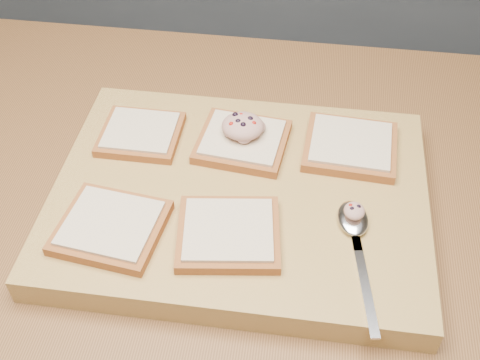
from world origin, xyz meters
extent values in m
cube|color=slate|center=(0.00, 0.00, 0.42)|extent=(1.90, 0.75, 0.84)
cube|color=brown|center=(0.00, 0.00, 0.87)|extent=(2.00, 0.80, 0.06)
cube|color=tan|center=(-0.08, -0.04, 0.92)|extent=(0.51, 0.39, 0.04)
cube|color=#9E5829|center=(-0.24, 0.04, 0.95)|extent=(0.12, 0.11, 0.01)
cube|color=beige|center=(-0.24, 0.04, 0.96)|extent=(0.10, 0.09, 0.00)
cube|color=#9E5829|center=(-0.09, 0.05, 0.95)|extent=(0.14, 0.13, 0.01)
cube|color=beige|center=(-0.09, 0.05, 0.96)|extent=(0.12, 0.11, 0.00)
cube|color=#9E5829|center=(0.07, 0.06, 0.95)|extent=(0.14, 0.13, 0.01)
cube|color=beige|center=(0.07, 0.06, 0.96)|extent=(0.12, 0.11, 0.00)
cube|color=#9E5829|center=(-0.23, -0.14, 0.95)|extent=(0.14, 0.13, 0.01)
cube|color=beige|center=(-0.23, -0.14, 0.96)|extent=(0.12, 0.11, 0.00)
cube|color=#9E5829|center=(-0.08, -0.13, 0.95)|extent=(0.14, 0.13, 0.01)
cube|color=beige|center=(-0.08, -0.13, 0.96)|extent=(0.12, 0.11, 0.00)
ellipsoid|color=tan|center=(-0.09, 0.05, 0.97)|extent=(0.06, 0.06, 0.03)
sphere|color=black|center=(-0.08, 0.06, 0.98)|extent=(0.01, 0.01, 0.01)
sphere|color=black|center=(-0.10, 0.06, 0.98)|extent=(0.01, 0.01, 0.01)
sphere|color=black|center=(-0.08, 0.04, 0.98)|extent=(0.01, 0.01, 0.01)
sphere|color=black|center=(-0.09, 0.05, 0.98)|extent=(0.01, 0.01, 0.01)
sphere|color=#A5140C|center=(-0.07, 0.05, 0.98)|extent=(0.01, 0.01, 0.01)
sphere|color=#A5140C|center=(-0.09, 0.07, 0.98)|extent=(0.01, 0.01, 0.01)
sphere|color=#A5140C|center=(-0.10, 0.04, 0.98)|extent=(0.01, 0.01, 0.01)
ellipsoid|color=silver|center=(0.08, -0.08, 0.95)|extent=(0.05, 0.07, 0.01)
cube|color=silver|center=(0.08, -0.11, 0.94)|extent=(0.02, 0.04, 0.00)
cube|color=silver|center=(0.09, -0.17, 0.94)|extent=(0.03, 0.15, 0.00)
ellipsoid|color=tan|center=(0.08, -0.08, 0.96)|extent=(0.03, 0.03, 0.01)
sphere|color=black|center=(0.08, -0.08, 0.97)|extent=(0.01, 0.01, 0.01)
sphere|color=black|center=(0.07, -0.08, 0.97)|extent=(0.01, 0.01, 0.01)
sphere|color=#A5140C|center=(0.07, -0.08, 0.97)|extent=(0.01, 0.01, 0.01)
camera|label=1|loc=(0.00, -0.60, 1.54)|focal=45.00mm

